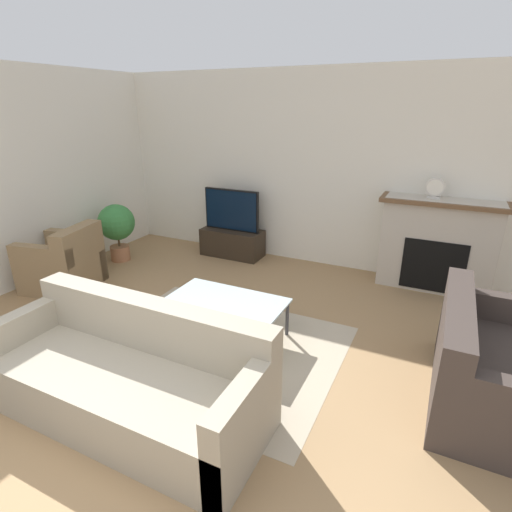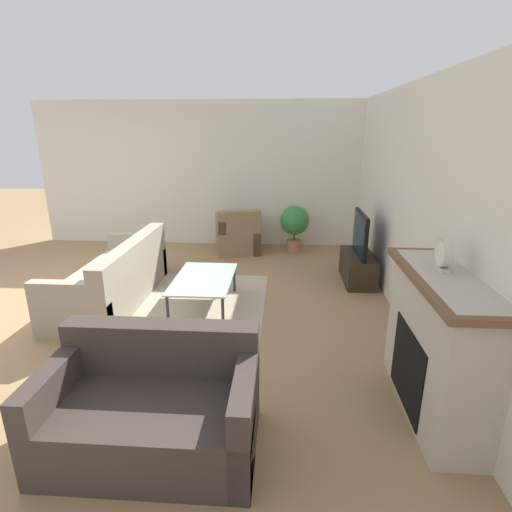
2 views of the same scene
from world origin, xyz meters
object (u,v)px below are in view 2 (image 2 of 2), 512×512
(mantel_clock, at_px, (444,254))
(coffee_table, at_px, (204,280))
(couch_loveseat, at_px, (154,409))
(couch_sectional, at_px, (115,280))
(tv, at_px, (360,234))
(potted_plant, at_px, (295,223))
(armchair_by_window, at_px, (238,236))

(mantel_clock, bearing_deg, coffee_table, -127.25)
(couch_loveseat, distance_m, mantel_clock, 2.42)
(couch_sectional, bearing_deg, couch_loveseat, 28.03)
(couch_loveseat, bearing_deg, tv, 59.37)
(coffee_table, distance_m, mantel_clock, 2.91)
(tv, height_order, coffee_table, tv)
(mantel_clock, bearing_deg, couch_sectional, -117.75)
(coffee_table, distance_m, potted_plant, 2.80)
(tv, relative_size, potted_plant, 1.04)
(couch_sectional, distance_m, coffee_table, 1.22)
(coffee_table, bearing_deg, mantel_clock, 52.75)
(couch_loveseat, height_order, potted_plant, potted_plant)
(armchair_by_window, xyz_separation_m, potted_plant, (-0.08, 1.04, 0.24))
(potted_plant, distance_m, mantel_clock, 4.38)
(couch_loveseat, bearing_deg, mantel_clock, 17.21)
(armchair_by_window, distance_m, mantel_clock, 4.70)
(couch_sectional, relative_size, armchair_by_window, 2.30)
(couch_sectional, xyz_separation_m, couch_loveseat, (2.45, 1.30, 0.00))
(coffee_table, xyz_separation_m, mantel_clock, (1.67, 2.20, 0.92))
(couch_loveseat, height_order, armchair_by_window, same)
(armchair_by_window, bearing_deg, couch_sectional, 46.97)
(couch_loveseat, relative_size, potted_plant, 1.70)
(potted_plant, bearing_deg, tv, 32.44)
(couch_sectional, xyz_separation_m, potted_plant, (-2.40, 2.40, 0.25))
(tv, bearing_deg, mantel_clock, 1.86)
(couch_loveseat, height_order, mantel_clock, mantel_clock)
(tv, distance_m, couch_loveseat, 3.98)
(coffee_table, bearing_deg, armchair_by_window, 176.39)
(tv, distance_m, mantel_clock, 2.81)
(couch_sectional, bearing_deg, potted_plant, 134.99)
(tv, bearing_deg, coffee_table, -62.82)
(couch_sectional, relative_size, coffee_table, 1.85)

